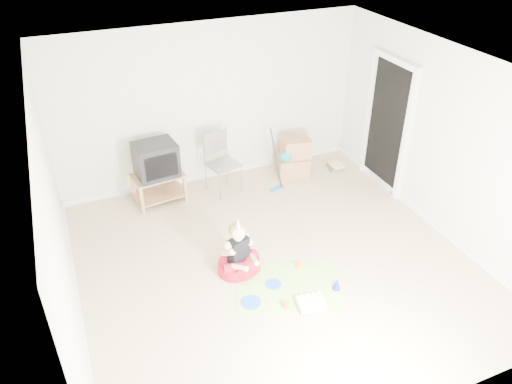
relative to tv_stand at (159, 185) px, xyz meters
name	(u,v)px	position (x,y,z in m)	size (l,w,h in m)	color
ground	(274,262)	(1.04, -2.07, -0.28)	(5.00, 5.00, 0.00)	tan
doorway_recess	(387,127)	(3.52, -0.87, 0.74)	(0.02, 0.90, 2.05)	black
tv_stand	(159,185)	(0.00, 0.00, 0.00)	(0.81, 0.56, 0.48)	#8F6440
crt_tv	(156,160)	(0.00, 0.00, 0.46)	(0.61, 0.50, 0.53)	black
folding_chair	(223,164)	(1.03, -0.10, 0.21)	(0.55, 0.54, 1.01)	gray
cardboard_boxes	(294,158)	(2.30, -0.07, 0.04)	(0.61, 0.50, 0.67)	#A1734E
floor_mop	(277,175)	(1.85, -0.40, -0.02)	(0.26, 0.33, 0.99)	#2368B3
book_pile	(335,166)	(3.09, -0.15, -0.24)	(0.27, 0.32, 0.09)	#267345
seated_woman	(239,259)	(0.55, -2.02, -0.10)	(0.73, 0.73, 0.83)	#AB0F24
party_mat	(289,287)	(1.01, -2.57, -0.28)	(1.29, 0.94, 0.01)	#FF35A0
birthday_cake	(311,304)	(1.11, -2.98, -0.24)	(0.35, 0.30, 0.15)	white
blue_plate_near	(273,284)	(0.85, -2.46, -0.27)	(0.20, 0.20, 0.01)	blue
blue_plate_far	(251,302)	(0.47, -2.64, -0.27)	(0.24, 0.24, 0.01)	blue
orange_cup_near	(299,265)	(1.29, -2.30, -0.23)	(0.07, 0.07, 0.08)	orange
orange_cup_far	(287,305)	(0.83, -2.88, -0.23)	(0.08, 0.08, 0.09)	orange
blue_party_hat	(337,284)	(1.54, -2.83, -0.20)	(0.11, 0.11, 0.16)	#1B26BD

